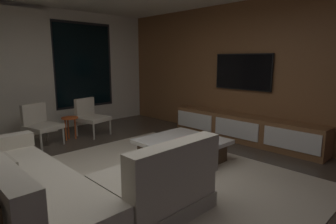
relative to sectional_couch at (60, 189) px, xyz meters
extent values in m
plane|color=#473D33|center=(0.93, 0.03, -0.29)|extent=(9.20, 9.20, 0.00)
cube|color=silver|center=(0.93, 3.69, 1.06)|extent=(6.60, 0.12, 2.70)
cube|color=black|center=(2.23, 3.63, 1.16)|extent=(1.52, 0.02, 2.02)
cube|color=black|center=(2.23, 3.61, 1.16)|extent=(1.40, 0.03, 1.90)
cube|color=brown|center=(3.99, 0.03, 1.06)|extent=(0.12, 7.80, 2.70)
cube|color=beige|center=(1.28, -0.07, -0.28)|extent=(3.20, 3.80, 0.01)
cube|color=#B1A997|center=(-0.24, 0.23, -0.20)|extent=(0.90, 2.50, 0.18)
cube|color=beige|center=(-0.24, 0.23, 0.01)|extent=(0.86, 2.42, 0.24)
cube|color=#B1A997|center=(0.74, -0.57, -0.20)|extent=(1.10, 0.90, 0.18)
cube|color=beige|center=(0.74, -0.57, 0.01)|extent=(1.07, 0.86, 0.24)
cube|color=beige|center=(0.74, -0.92, 0.33)|extent=(1.10, 0.20, 0.40)
cube|color=#B2A893|center=(-0.47, -0.07, 0.29)|extent=(0.10, 0.36, 0.36)
cube|color=#422E1A|center=(2.03, 0.18, -0.14)|extent=(1.00, 1.00, 0.30)
cube|color=white|center=(2.03, 0.18, 0.04)|extent=(1.16, 1.16, 0.06)
cube|color=#4653C2|center=(1.89, 0.01, 0.08)|extent=(0.28, 0.19, 0.03)
cube|color=#8BA7B7|center=(1.91, -0.01, 0.11)|extent=(0.21, 0.21, 0.02)
cube|color=#C96765|center=(1.91, 0.00, 0.13)|extent=(0.24, 0.22, 0.03)
cylinder|color=#B2ADA0|center=(2.12, 2.38, -0.11)|extent=(0.04, 0.04, 0.36)
cylinder|color=#B2ADA0|center=(1.66, 2.26, -0.11)|extent=(0.04, 0.04, 0.36)
cylinder|color=#B2ADA0|center=(2.00, 2.86, -0.11)|extent=(0.04, 0.04, 0.36)
cylinder|color=#B2ADA0|center=(1.53, 2.74, -0.11)|extent=(0.04, 0.04, 0.36)
cube|color=beige|center=(1.83, 2.56, 0.07)|extent=(0.66, 0.68, 0.08)
cube|color=beige|center=(1.77, 2.79, 0.30)|extent=(0.49, 0.20, 0.38)
cylinder|color=#B2ADA0|center=(1.09, 2.38, -0.11)|extent=(0.04, 0.04, 0.36)
cylinder|color=#B2ADA0|center=(0.63, 2.25, -0.11)|extent=(0.04, 0.04, 0.36)
cylinder|color=#B2ADA0|center=(0.95, 2.86, -0.11)|extent=(0.04, 0.04, 0.36)
cylinder|color=#B2ADA0|center=(0.49, 2.73, -0.11)|extent=(0.04, 0.04, 0.36)
cube|color=beige|center=(0.79, 2.56, 0.07)|extent=(0.68, 0.69, 0.08)
cube|color=beige|center=(0.72, 2.79, 0.30)|extent=(0.49, 0.21, 0.38)
cylinder|color=#BF4C1E|center=(1.23, 2.58, -0.06)|extent=(0.03, 0.03, 0.46)
cylinder|color=#BF4C1E|center=(1.43, 2.58, -0.06)|extent=(0.03, 0.03, 0.46)
cylinder|color=#BF4C1E|center=(1.33, 2.68, -0.06)|extent=(0.03, 0.03, 0.46)
cylinder|color=#BF4C1E|center=(1.33, 2.58, 0.16)|extent=(0.32, 0.32, 0.02)
cube|color=brown|center=(3.71, 0.13, -0.03)|extent=(0.44, 3.10, 0.52)
cube|color=white|center=(3.48, -0.91, 0.00)|extent=(0.02, 0.93, 0.33)
cube|color=white|center=(3.48, 0.13, 0.00)|extent=(0.02, 0.93, 0.33)
cube|color=white|center=(3.48, 1.18, 0.00)|extent=(0.02, 0.93, 0.33)
cube|color=#352214|center=(3.66, -0.72, -0.17)|extent=(0.33, 0.68, 0.19)
cube|color=#4A4965|center=(3.66, -0.98, -0.17)|extent=(0.03, 0.04, 0.19)
cube|color=#805A97|center=(3.66, -0.85, -0.18)|extent=(0.03, 0.04, 0.17)
cube|color=#5DBCA3|center=(3.66, -0.72, -0.18)|extent=(0.03, 0.04, 0.17)
cube|color=#676EB3|center=(3.66, -0.59, -0.19)|extent=(0.03, 0.04, 0.14)
cube|color=teal|center=(3.66, -0.46, -0.19)|extent=(0.03, 0.04, 0.15)
cube|color=black|center=(3.88, 0.28, 1.06)|extent=(0.04, 1.23, 0.71)
cube|color=black|center=(3.88, 0.28, 1.06)|extent=(0.05, 1.19, 0.67)
camera|label=1|loc=(-1.06, -2.66, 1.30)|focal=29.82mm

